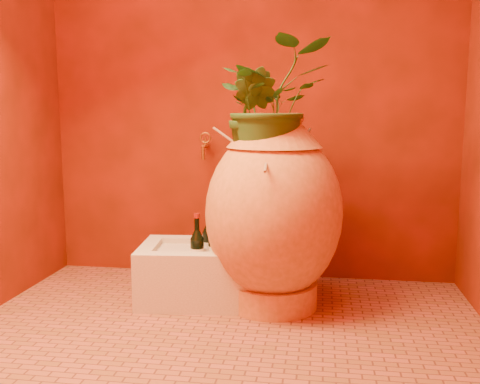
% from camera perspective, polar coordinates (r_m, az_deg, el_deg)
% --- Properties ---
extents(floor, '(2.50, 2.50, 0.00)m').
position_cam_1_polar(floor, '(2.54, -1.99, -15.37)').
color(floor, '#974831').
rests_on(floor, ground).
extents(wall_back, '(2.50, 0.02, 2.50)m').
position_cam_1_polar(wall_back, '(3.31, 1.16, 12.38)').
color(wall_back, '#501904').
rests_on(wall_back, ground).
extents(amphora, '(0.92, 0.92, 1.02)m').
position_cam_1_polar(amphora, '(2.80, 3.60, -2.19)').
color(amphora, orange).
rests_on(amphora, floor).
extents(stone_basin, '(0.71, 0.52, 0.31)m').
position_cam_1_polar(stone_basin, '(2.97, -4.04, -8.68)').
color(stone_basin, beige).
rests_on(stone_basin, floor).
extents(wine_bottle_a, '(0.08, 0.08, 0.34)m').
position_cam_1_polar(wine_bottle_a, '(3.02, -3.27, -5.56)').
color(wine_bottle_a, black).
rests_on(wine_bottle_a, stone_basin).
extents(wine_bottle_b, '(0.08, 0.08, 0.32)m').
position_cam_1_polar(wine_bottle_b, '(2.91, -4.59, -6.26)').
color(wine_bottle_b, black).
rests_on(wine_bottle_b, stone_basin).
extents(wine_bottle_c, '(0.08, 0.08, 0.32)m').
position_cam_1_polar(wine_bottle_c, '(2.95, -2.69, -6.03)').
color(wine_bottle_c, black).
rests_on(wine_bottle_c, stone_basin).
extents(wall_tap, '(0.07, 0.15, 0.16)m').
position_cam_1_polar(wall_tap, '(3.28, -3.77, 5.08)').
color(wall_tap, '#A37925').
rests_on(wall_tap, wall_back).
extents(plant_main, '(0.72, 0.68, 0.63)m').
position_cam_1_polar(plant_main, '(2.73, 3.31, 9.42)').
color(plant_main, '#234819').
rests_on(plant_main, amphora).
extents(plant_side, '(0.32, 0.30, 0.46)m').
position_cam_1_polar(plant_side, '(2.68, 1.36, 8.23)').
color(plant_side, '#234819').
rests_on(plant_side, amphora).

